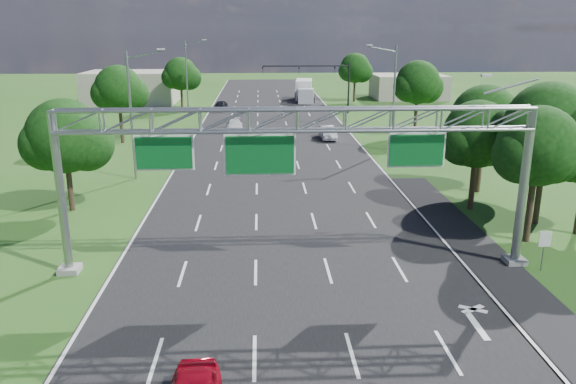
{
  "coord_description": "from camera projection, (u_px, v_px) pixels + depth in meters",
  "views": [
    {
      "loc": [
        -1.47,
        -14.06,
        11.62
      ],
      "look_at": [
        -0.07,
        14.03,
        3.39
      ],
      "focal_mm": 35.0,
      "sensor_mm": 36.0,
      "label": 1
    }
  ],
  "objects": [
    {
      "name": "tree_verge_rd",
      "position": [
        418.0,
        84.0,
        62.05
      ],
      "size": [
        5.76,
        4.8,
        8.28
      ],
      "color": "#2D2116",
      "rests_on": "ground"
    },
    {
      "name": "car_queue_c",
      "position": [
        221.0,
        106.0,
        81.97
      ],
      "size": [
        2.17,
        4.32,
        1.41
      ],
      "primitive_type": "imported",
      "rotation": [
        0.0,
        0.0,
        -0.13
      ],
      "color": "black",
      "rests_on": "ground"
    },
    {
      "name": "streetlight_r_mid",
      "position": [
        392.0,
        93.0,
        54.13
      ],
      "size": [
        2.97,
        0.22,
        10.16
      ],
      "color": "gray",
      "rests_on": "ground"
    },
    {
      "name": "ground",
      "position": [
        279.0,
        177.0,
        45.57
      ],
      "size": [
        220.0,
        220.0,
        0.0
      ],
      "primitive_type": "plane",
      "color": "#214E17",
      "rests_on": "ground"
    },
    {
      "name": "building_right",
      "position": [
        408.0,
        87.0,
        96.0
      ],
      "size": [
        12.0,
        9.0,
        4.0
      ],
      "primitive_type": "cube",
      "color": "#A19987",
      "rests_on": "ground"
    },
    {
      "name": "car_queue_d",
      "position": [
        327.0,
        133.0,
        60.96
      ],
      "size": [
        1.69,
        4.31,
        1.4
      ],
      "primitive_type": "imported",
      "rotation": [
        0.0,
        0.0,
        0.05
      ],
      "color": "#B9B9B9",
      "rests_on": "ground"
    },
    {
      "name": "building_left",
      "position": [
        132.0,
        87.0,
        89.83
      ],
      "size": [
        14.0,
        10.0,
        5.0
      ],
      "primitive_type": "cube",
      "color": "#A19987",
      "rests_on": "ground"
    },
    {
      "name": "tree_verge_lc",
      "position": [
        181.0,
        75.0,
        81.93
      ],
      "size": [
        5.76,
        4.8,
        7.62
      ],
      "color": "#2D2116",
      "rests_on": "ground"
    },
    {
      "name": "tree_verge_la",
      "position": [
        66.0,
        140.0,
        35.94
      ],
      "size": [
        5.76,
        4.8,
        7.4
      ],
      "color": "#2D2116",
      "rests_on": "ground"
    },
    {
      "name": "sign_gantry",
      "position": [
        299.0,
        133.0,
        26.39
      ],
      "size": [
        23.5,
        1.0,
        9.56
      ],
      "color": "gray",
      "rests_on": "ground"
    },
    {
      "name": "tree_verge_lb",
      "position": [
        119.0,
        91.0,
        57.7
      ],
      "size": [
        5.76,
        4.8,
        8.06
      ],
      "color": "#2D2116",
      "rests_on": "ground"
    },
    {
      "name": "car_queue_a",
      "position": [
        235.0,
        126.0,
        65.37
      ],
      "size": [
        2.21,
        4.76,
        1.34
      ],
      "primitive_type": "imported",
      "rotation": [
        0.0,
        0.0,
        0.07
      ],
      "color": "silver",
      "rests_on": "ground"
    },
    {
      "name": "tree_cluster_right",
      "position": [
        525.0,
        135.0,
        34.42
      ],
      "size": [
        9.91,
        14.6,
        8.68
      ],
      "color": "#2D2116",
      "rests_on": "ground"
    },
    {
      "name": "regulatory_sign",
      "position": [
        545.0,
        243.0,
        27.51
      ],
      "size": [
        0.6,
        0.08,
        2.1
      ],
      "color": "gray",
      "rests_on": "ground"
    },
    {
      "name": "streetlight_l_far",
      "position": [
        188.0,
        74.0,
        77.01
      ],
      "size": [
        2.97,
        0.22,
        10.16
      ],
      "color": "gray",
      "rests_on": "ground"
    },
    {
      "name": "box_truck",
      "position": [
        304.0,
        91.0,
        93.01
      ],
      "size": [
        3.21,
        9.12,
        3.37
      ],
      "rotation": [
        0.0,
        0.0,
        -0.1
      ],
      "color": "silver",
      "rests_on": "ground"
    },
    {
      "name": "road",
      "position": [
        279.0,
        177.0,
        45.57
      ],
      "size": [
        18.0,
        180.0,
        0.02
      ],
      "primitive_type": "cube",
      "color": "black",
      "rests_on": "ground"
    },
    {
      "name": "tree_verge_re",
      "position": [
        355.0,
        69.0,
        90.83
      ],
      "size": [
        5.76,
        4.8,
        7.84
      ],
      "color": "#2D2116",
      "rests_on": "ground"
    },
    {
      "name": "streetlight_l_near",
      "position": [
        133.0,
        109.0,
        43.46
      ],
      "size": [
        2.97,
        0.22,
        10.16
      ],
      "color": "gray",
      "rests_on": "ground"
    },
    {
      "name": "traffic_signal",
      "position": [
        324.0,
        76.0,
        78.03
      ],
      "size": [
        12.21,
        0.24,
        7.0
      ],
      "color": "black",
      "rests_on": "ground"
    },
    {
      "name": "road_flare",
      "position": [
        475.0,
        249.0,
        30.72
      ],
      "size": [
        3.0,
        30.0,
        0.02
      ],
      "primitive_type": "cube",
      "color": "black",
      "rests_on": "ground"
    }
  ]
}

